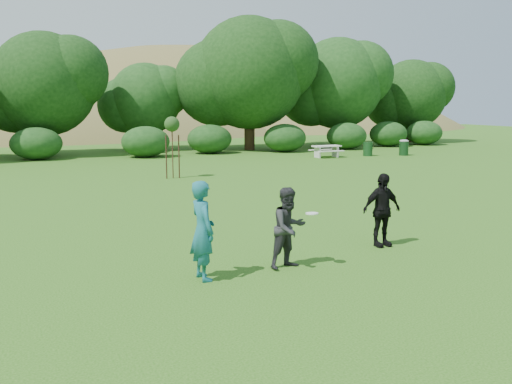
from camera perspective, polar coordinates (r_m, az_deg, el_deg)
ground at (r=12.97m, az=5.18°, el=-6.73°), size 120.00×120.00×0.00m
player_teal at (r=11.33m, az=-5.36°, el=-3.85°), size 0.54×0.77×1.99m
player_grey at (r=12.11m, az=3.31°, el=-3.60°), size 0.98×0.84×1.74m
player_black at (r=14.23m, az=12.46°, el=-1.76°), size 1.07×0.48×1.81m
trash_can_near at (r=38.10m, az=11.12°, el=4.24°), size 0.60×0.60×0.90m
frisbee at (r=12.06m, az=5.61°, el=-2.14°), size 0.27×0.27×0.03m
sapling at (r=26.53m, az=-8.40°, el=6.56°), size 0.70×0.70×2.85m
picnic_table at (r=36.66m, az=7.06°, el=4.26°), size 1.80×1.48×0.76m
trash_can_lidded at (r=38.98m, az=14.57°, el=4.36°), size 0.60×0.60×1.05m
hillside at (r=81.13m, az=-18.63°, el=-2.47°), size 150.00×72.00×52.00m
tree_row at (r=40.75m, az=-10.05°, el=10.79°), size 53.92×10.38×9.62m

